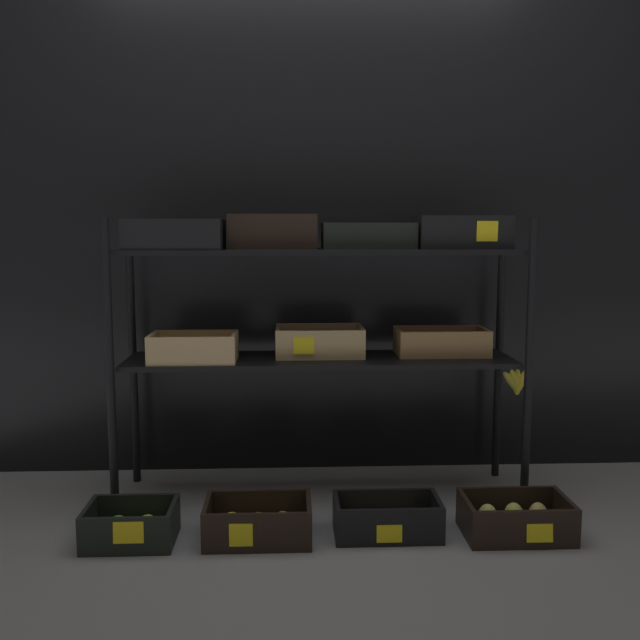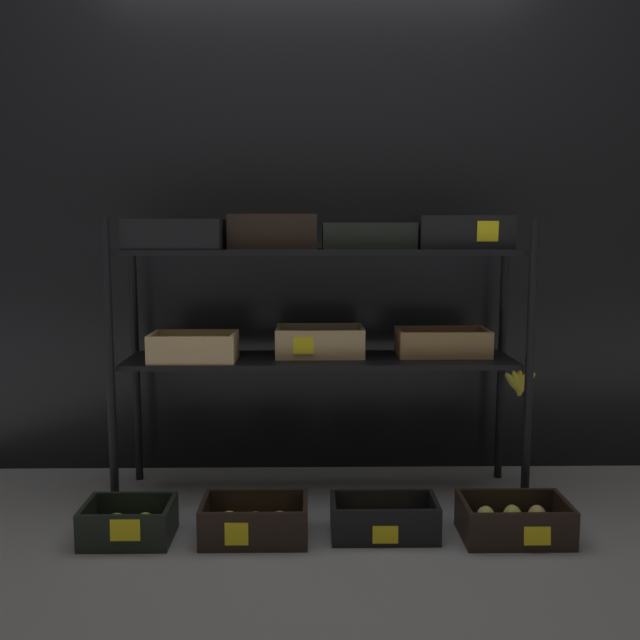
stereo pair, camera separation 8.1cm
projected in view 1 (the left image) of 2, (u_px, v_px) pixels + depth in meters
The scene contains 7 objects.
ground_plane at pixel (320, 494), 2.85m from camera, with size 10.00×10.00×0.00m, color gray.
storefront_wall at pixel (316, 214), 3.08m from camera, with size 3.97×0.12×2.30m, color black.
display_rack at pixel (323, 296), 2.75m from camera, with size 1.70×0.41×1.14m.
crate_ground_apple_green at pixel (131, 528), 2.40m from camera, with size 0.31×0.23×0.13m.
crate_ground_apple_gold at pixel (258, 525), 2.42m from camera, with size 0.37×0.23×0.14m.
crate_ground_center_apple_gold at pixel (387, 521), 2.46m from camera, with size 0.38×0.21×0.13m.
crate_ground_pear at pixel (516, 520), 2.46m from camera, with size 0.37×0.24×0.14m.
Camera 1 is at (-0.12, -2.73, 1.07)m, focal length 38.89 mm.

